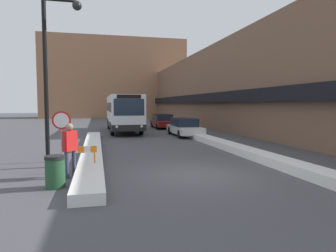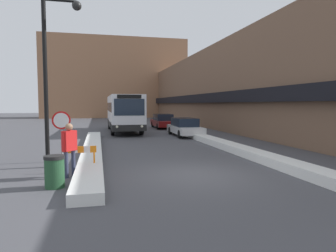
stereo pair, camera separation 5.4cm
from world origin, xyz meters
name	(u,v)px [view 1 (the left image)]	position (x,y,z in m)	size (l,w,h in m)	color
ground_plane	(197,175)	(0.00, 0.00, 0.00)	(160.00, 160.00, 0.00)	#47474C
building_row_right	(211,90)	(9.97, 24.00, 4.08)	(5.50, 60.00, 8.18)	brown
building_backdrop_far	(115,79)	(0.00, 47.98, 7.21)	(26.00, 8.00, 14.42)	#996B4C
snow_bank_left	(92,150)	(-3.60, 5.64, 0.16)	(0.90, 16.28, 0.31)	silver
snow_bank_right	(226,145)	(3.60, 5.52, 0.18)	(0.90, 17.56, 0.36)	silver
city_bus	(123,112)	(-1.06, 17.10, 1.74)	(2.56, 10.14, 3.18)	silver
parked_car_front	(184,127)	(3.20, 12.30, 0.70)	(1.80, 4.73, 1.38)	silver
parked_car_middle	(163,121)	(3.20, 20.20, 0.72)	(1.88, 4.75, 1.43)	maroon
stop_sign	(62,125)	(-4.80, 3.55, 1.55)	(0.76, 0.08, 2.15)	gray
street_lamp	(53,63)	(-4.93, 2.49, 4.02)	(1.46, 0.36, 6.51)	black
pedestrian	(70,145)	(-4.23, 0.66, 1.09)	(0.49, 0.51, 1.81)	#333851
trash_bin	(55,172)	(-4.55, -0.57, 0.48)	(0.59, 0.59, 0.95)	#234C2D
construction_barricade	(81,154)	(-3.91, 1.36, 0.67)	(1.10, 0.06, 0.94)	orange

